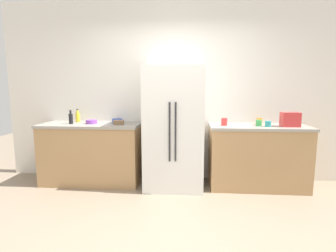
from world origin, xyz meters
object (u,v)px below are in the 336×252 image
(cup_d, at_px, (268,124))
(bowl_c, at_px, (117,121))
(toaster, at_px, (290,119))
(bowl_a, at_px, (91,122))
(bowl_b, at_px, (119,122))
(cup_c, at_px, (259,123))
(cup_b, at_px, (224,122))
(refrigerator, at_px, (174,128))
(bottle_a, at_px, (71,118))
(bottle_b, at_px, (78,117))
(cup_a, at_px, (259,121))

(cup_d, bearing_deg, bowl_c, 173.40)
(toaster, distance_m, bowl_a, 2.90)
(bowl_a, bearing_deg, toaster, -1.61)
(bowl_a, xyz_separation_m, bowl_b, (0.44, -0.05, 0.00))
(cup_d, bearing_deg, cup_c, 159.22)
(cup_d, height_order, bowl_b, cup_d)
(cup_c, xyz_separation_m, bowl_c, (-2.11, 0.21, -0.01))
(cup_b, xyz_separation_m, cup_d, (0.60, -0.07, -0.01))
(bowl_c, bearing_deg, refrigerator, -13.02)
(bottle_a, xyz_separation_m, bowl_c, (0.66, 0.20, -0.06))
(cup_c, relative_size, bowl_a, 0.52)
(cup_d, bearing_deg, refrigerator, 177.90)
(bottle_a, bearing_deg, refrigerator, -0.52)
(bowl_a, bearing_deg, bottle_b, 151.38)
(refrigerator, xyz_separation_m, bowl_a, (-1.27, 0.06, 0.07))
(bottle_b, distance_m, cup_b, 2.28)
(cup_d, bearing_deg, bowl_b, 178.41)
(cup_a, xyz_separation_m, cup_c, (-0.06, -0.19, -0.00))
(bottle_a, distance_m, cup_a, 2.84)
(cup_d, xyz_separation_m, bowl_c, (-2.23, 0.26, -0.01))
(toaster, bearing_deg, refrigerator, 179.28)
(refrigerator, distance_m, toaster, 1.64)
(cup_b, distance_m, bowl_b, 1.56)
(refrigerator, xyz_separation_m, bowl_c, (-0.91, 0.21, 0.07))
(cup_a, distance_m, bowl_c, 2.17)
(bowl_a, height_order, bowl_c, bowl_c)
(toaster, xyz_separation_m, bottle_a, (-3.20, 0.03, -0.02))
(toaster, distance_m, bottle_a, 3.20)
(refrigerator, bearing_deg, cup_c, -0.21)
(cup_b, relative_size, cup_d, 1.32)
(cup_c, bearing_deg, toaster, -2.18)
(bottle_b, height_order, cup_c, bottle_b)
(bottle_b, bearing_deg, cup_a, -0.48)
(refrigerator, bearing_deg, bowl_c, 166.98)
(cup_a, xyz_separation_m, bowl_b, (-2.10, -0.18, -0.02))
(bottle_a, bearing_deg, bowl_b, -0.23)
(bottle_b, distance_m, bowl_b, 0.74)
(bottle_b, distance_m, cup_a, 2.81)
(bowl_b, relative_size, bowl_c, 1.04)
(bottle_b, relative_size, cup_d, 2.57)
(cup_d, xyz_separation_m, bowl_a, (-2.59, 0.11, -0.01))
(toaster, xyz_separation_m, cup_d, (-0.31, -0.03, -0.06))
(cup_a, bearing_deg, bowl_b, -175.15)
(bottle_a, relative_size, cup_b, 1.96)
(bowl_b, xyz_separation_m, bowl_c, (-0.08, 0.20, 0.00))
(bowl_b, bearing_deg, cup_a, 4.85)
(cup_b, height_order, cup_c, cup_b)
(refrigerator, relative_size, cup_c, 20.15)
(cup_a, xyz_separation_m, bowl_a, (-2.53, -0.13, -0.02))
(cup_a, bearing_deg, bottle_a, -176.46)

